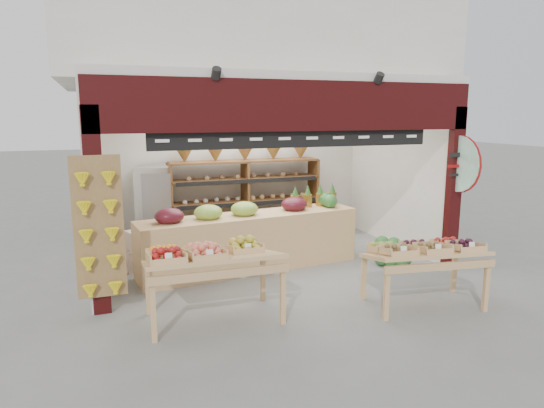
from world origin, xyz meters
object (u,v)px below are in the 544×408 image
at_px(display_table_right, 425,251).
at_px(refrigerator, 155,208).
at_px(mid_counter, 250,239).
at_px(watermelon_pile, 391,254).
at_px(cardboard_stack, 150,252).
at_px(back_shelving, 245,183).
at_px(display_table_left, 203,256).

bearing_deg(display_table_right, refrigerator, 127.01).
bearing_deg(mid_counter, refrigerator, 126.87).
bearing_deg(watermelon_pile, cardboard_stack, 161.36).
xyz_separation_m(back_shelving, refrigerator, (-1.81, -0.12, -0.38)).
relative_size(refrigerator, display_table_right, 0.98).
distance_m(back_shelving, watermelon_pile, 3.24).
distance_m(cardboard_stack, display_table_left, 2.51).
height_order(cardboard_stack, display_table_right, display_table_right).
bearing_deg(watermelon_pile, back_shelving, 126.38).
height_order(refrigerator, watermelon_pile, refrigerator).
xyz_separation_m(cardboard_stack, mid_counter, (1.54, -0.69, 0.26)).
height_order(back_shelving, cardboard_stack, back_shelving).
height_order(refrigerator, cardboard_stack, refrigerator).
bearing_deg(refrigerator, cardboard_stack, -85.09).
height_order(refrigerator, display_table_left, refrigerator).
height_order(mid_counter, display_table_right, mid_counter).
relative_size(back_shelving, display_table_right, 1.90).
bearing_deg(watermelon_pile, refrigerator, 147.03).
relative_size(cardboard_stack, display_table_right, 0.65).
relative_size(mid_counter, display_table_left, 2.22).
height_order(back_shelving, watermelon_pile, back_shelving).
bearing_deg(display_table_left, mid_counter, 56.66).
bearing_deg(mid_counter, watermelon_pile, -14.78).
height_order(back_shelving, display_table_left, back_shelving).
bearing_deg(display_table_left, refrigerator, 92.93).
bearing_deg(display_table_left, watermelon_pile, 17.71).
relative_size(back_shelving, display_table_left, 1.82).
bearing_deg(cardboard_stack, display_table_right, -42.28).
bearing_deg(cardboard_stack, refrigerator, 77.91).
bearing_deg(mid_counter, back_shelving, 75.02).
bearing_deg(back_shelving, display_table_right, -73.64).
bearing_deg(refrigerator, mid_counter, -36.13).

